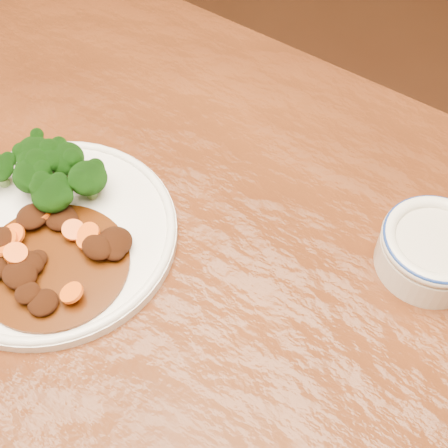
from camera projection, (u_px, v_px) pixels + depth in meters
The scene contains 5 objects.
dining_table at pixel (156, 302), 0.79m from camera, with size 1.52×0.93×0.75m.
dinner_plate at pixel (52, 234), 0.75m from camera, with size 0.30×0.30×0.02m.
broccoli_florets at pixel (48, 170), 0.76m from camera, with size 0.15×0.10×0.05m.
mince_stew at pixel (47, 256), 0.71m from camera, with size 0.17×0.17×0.03m.
dip_bowl at pixel (433, 249), 0.71m from camera, with size 0.13×0.13×0.06m.
Camera 1 is at (0.30, -0.28, 1.36)m, focal length 50.00 mm.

